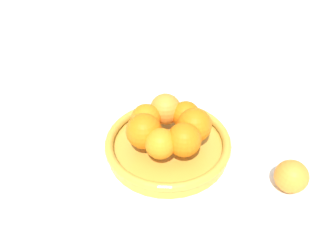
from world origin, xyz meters
The scene contains 4 objects.
ground_plane centered at (0.00, 0.00, 0.00)m, with size 4.00×4.00×0.00m, color white.
fruit_bowl centered at (0.00, 0.00, 0.02)m, with size 0.30×0.30×0.04m.
orange_pile centered at (0.00, 0.00, 0.08)m, with size 0.19×0.19×0.08m.
stray_orange centered at (0.14, -0.24, 0.04)m, with size 0.07×0.07×0.07m, color orange.
Camera 1 is at (-0.34, -0.45, 0.56)m, focal length 35.00 mm.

